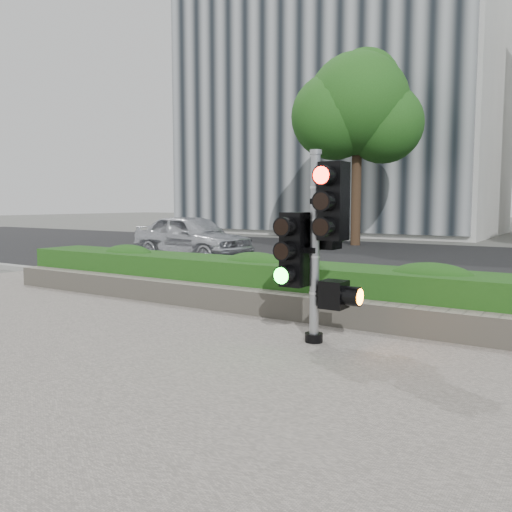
% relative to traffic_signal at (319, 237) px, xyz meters
% --- Properties ---
extents(ground, '(120.00, 120.00, 0.00)m').
position_rel_traffic_signal_xyz_m(ground, '(-0.66, -0.97, -1.22)').
color(ground, '#51514C').
rests_on(ground, ground).
extents(road, '(60.00, 13.00, 0.02)m').
position_rel_traffic_signal_xyz_m(road, '(-0.66, 9.03, -1.21)').
color(road, black).
rests_on(road, ground).
extents(curb, '(60.00, 0.25, 0.12)m').
position_rel_traffic_signal_xyz_m(curb, '(-0.66, 2.18, -1.16)').
color(curb, gray).
rests_on(curb, ground).
extents(stone_wall, '(12.00, 0.32, 0.34)m').
position_rel_traffic_signal_xyz_m(stone_wall, '(-0.66, 0.93, -1.02)').
color(stone_wall, gray).
rests_on(stone_wall, sidewalk).
extents(hedge, '(12.00, 1.00, 0.68)m').
position_rel_traffic_signal_xyz_m(hedge, '(-0.66, 1.58, -0.85)').
color(hedge, '#387524').
rests_on(hedge, sidewalk).
extents(building_left, '(16.00, 9.00, 15.00)m').
position_rel_traffic_signal_xyz_m(building_left, '(-9.66, 22.03, 6.28)').
color(building_left, '#B7B7B2').
rests_on(building_left, ground).
extents(tree_left, '(4.61, 4.03, 7.34)m').
position_rel_traffic_signal_xyz_m(tree_left, '(-5.18, 13.59, 3.82)').
color(tree_left, black).
rests_on(tree_left, ground).
extents(traffic_signal, '(0.74, 0.54, 2.16)m').
position_rel_traffic_signal_xyz_m(traffic_signal, '(0.00, 0.00, 0.00)').
color(traffic_signal, black).
rests_on(traffic_signal, sidewalk).
extents(car_silver, '(3.91, 1.99, 1.28)m').
position_rel_traffic_signal_xyz_m(car_silver, '(-6.95, 6.17, -0.57)').
color(car_silver, silver).
rests_on(car_silver, road).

